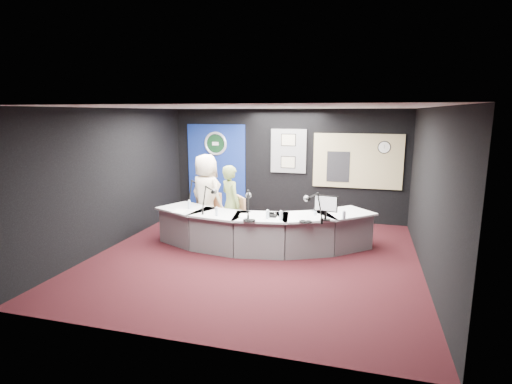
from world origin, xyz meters
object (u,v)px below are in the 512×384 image
(armchair_left, at_px, (207,215))
(person_man, at_px, (206,195))
(armchair_right, at_px, (231,217))
(broadcast_desk, at_px, (260,230))
(person_woman, at_px, (231,204))

(armchair_left, xyz_separation_m, person_man, (0.00, 0.00, 0.45))
(armchair_right, relative_size, person_man, 0.58)
(broadcast_desk, bearing_deg, person_man, 159.90)
(broadcast_desk, height_order, armchair_left, armchair_left)
(person_man, height_order, person_woman, person_man)
(broadcast_desk, distance_m, person_man, 1.54)
(broadcast_desk, xyz_separation_m, armchair_right, (-0.70, 0.24, 0.16))
(armchair_left, height_order, armchair_right, armchair_right)
(armchair_left, distance_m, person_woman, 0.79)
(broadcast_desk, height_order, armchair_right, armchair_right)
(armchair_left, xyz_separation_m, armchair_right, (0.66, -0.26, 0.07))
(armchair_right, height_order, person_woman, person_woman)
(armchair_right, bearing_deg, person_woman, 50.46)
(person_woman, bearing_deg, armchair_right, 43.19)
(armchair_left, relative_size, armchair_right, 0.87)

